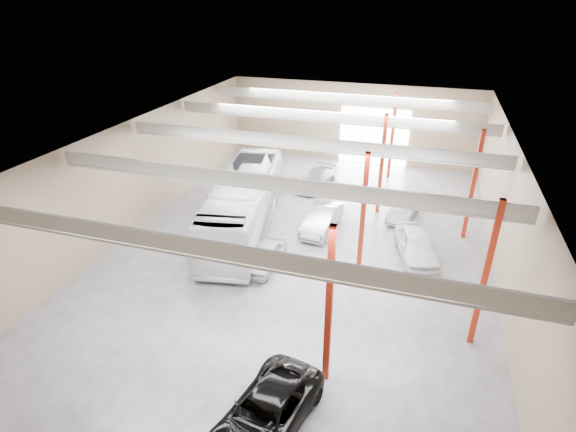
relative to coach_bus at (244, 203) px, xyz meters
The scene contains 8 objects.
depot_shell 5.30m from the coach_bus, ahead, with size 22.12×32.12×7.06m.
coach_bus is the anchor object (origin of this frame).
black_sedan 15.28m from the coach_bus, 64.85° to the right, with size 2.47×5.35×1.49m, color black.
car_row_a 4.86m from the coach_bus, 53.62° to the right, with size 1.56×3.88×1.32m, color silver.
car_row_b 5.16m from the coach_bus, 16.26° to the left, with size 1.65×4.72×1.56m, color #9FA0A4.
car_row_c 8.72m from the coach_bus, 71.86° to the left, with size 1.89×4.64×1.35m, color gray.
car_right_near 11.00m from the coach_bus, 26.65° to the left, with size 1.48×4.25×1.40m, color #A1A2A6.
car_right_far 10.94m from the coach_bus, ahead, with size 1.96×4.86×1.66m, color white.
Camera 1 is at (6.37, -23.20, 14.07)m, focal length 28.00 mm.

